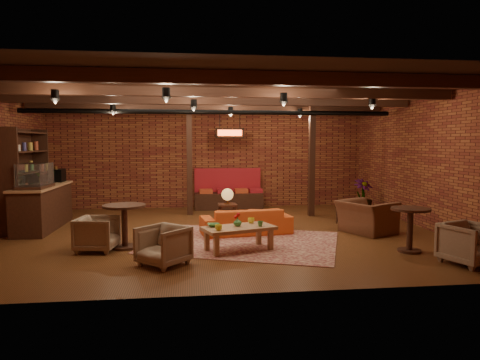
{
  "coord_description": "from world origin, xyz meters",
  "views": [
    {
      "loc": [
        -0.62,
        -9.63,
        2.06
      ],
      "look_at": [
        0.56,
        0.2,
        1.19
      ],
      "focal_mm": 32.0,
      "sensor_mm": 36.0,
      "label": 1
    }
  ],
  "objects": [
    {
      "name": "sofa",
      "position": [
        0.65,
        -0.18,
        0.29
      ],
      "size": [
        2.1,
        1.05,
        0.59
      ],
      "primitive_type": "imported",
      "rotation": [
        0.0,
        0.0,
        3.28
      ],
      "color": "#CD4D1C",
      "rests_on": "floor"
    },
    {
      "name": "post_right",
      "position": [
        2.8,
        2.0,
        1.6
      ],
      "size": [
        0.16,
        0.16,
        3.2
      ],
      "primitive_type": "cube",
      "color": "black",
      "rests_on": "ground"
    },
    {
      "name": "wall_back",
      "position": [
        0.0,
        4.0,
        1.6
      ],
      "size": [
        10.0,
        0.02,
        3.2
      ],
      "primitive_type": "cube",
      "color": "maroon",
      "rests_on": "ground"
    },
    {
      "name": "armchair_a",
      "position": [
        -2.37,
        -1.35,
        0.36
      ],
      "size": [
        0.75,
        0.79,
        0.73
      ],
      "primitive_type": "imported",
      "rotation": [
        0.0,
        0.0,
        1.43
      ],
      "color": "#B5A78C",
      "rests_on": "floor"
    },
    {
      "name": "ceiling_beams",
      "position": [
        0.0,
        0.0,
        3.08
      ],
      "size": [
        9.8,
        6.4,
        0.22
      ],
      "primitive_type": null,
      "color": "black",
      "rests_on": "ceiling"
    },
    {
      "name": "ceiling_pipe",
      "position": [
        0.0,
        1.6,
        2.85
      ],
      "size": [
        9.6,
        0.12,
        0.12
      ],
      "primitive_type": "cylinder",
      "rotation": [
        0.0,
        1.57,
        0.0
      ],
      "color": "black",
      "rests_on": "ceiling"
    },
    {
      "name": "wall_front",
      "position": [
        0.0,
        -4.0,
        1.6
      ],
      "size": [
        10.0,
        0.02,
        3.2
      ],
      "primitive_type": "cube",
      "color": "maroon",
      "rests_on": "ground"
    },
    {
      "name": "service_sign",
      "position": [
        0.6,
        3.1,
        2.35
      ],
      "size": [
        0.86,
        0.06,
        0.3
      ],
      "primitive_type": "cube",
      "color": "#EE4717",
      "rests_on": "ceiling"
    },
    {
      "name": "armchair_far",
      "position": [
        4.07,
        -3.04,
        0.39
      ],
      "size": [
        0.95,
        0.92,
        0.78
      ],
      "primitive_type": "imported",
      "rotation": [
        0.0,
        0.0,
        0.34
      ],
      "color": "#B5A78C",
      "rests_on": "floor"
    },
    {
      "name": "armchair_right",
      "position": [
        3.4,
        -0.4,
        0.49
      ],
      "size": [
        1.16,
        1.34,
        0.99
      ],
      "primitive_type": "imported",
      "rotation": [
        0.0,
        0.0,
        2.03
      ],
      "color": "brown",
      "rests_on": "floor"
    },
    {
      "name": "floor",
      "position": [
        0.0,
        0.0,
        0.0
      ],
      "size": [
        10.0,
        10.0,
        0.0
      ],
      "primitive_type": "plane",
      "color": "#422910",
      "rests_on": "ground"
    },
    {
      "name": "ceiling",
      "position": [
        0.0,
        0.0,
        3.2
      ],
      "size": [
        10.0,
        8.0,
        0.02
      ],
      "primitive_type": "cube",
      "color": "black",
      "rests_on": "wall_back"
    },
    {
      "name": "armchair_b",
      "position": [
        -1.06,
        -2.47,
        0.37
      ],
      "size": [
        0.98,
        0.98,
        0.73
      ],
      "primitive_type": "imported",
      "rotation": [
        0.0,
        0.0,
        -0.75
      ],
      "color": "#B5A78C",
      "rests_on": "floor"
    },
    {
      "name": "plant_tall",
      "position": [
        4.36,
        2.12,
        1.52
      ],
      "size": [
        2.1,
        2.1,
        3.03
      ],
      "primitive_type": "imported",
      "rotation": [
        0.0,
        0.0,
        0.28
      ],
      "color": "#4C7F4C",
      "rests_on": "floor"
    },
    {
      "name": "side_table_lamp",
      "position": [
        0.32,
        0.77,
        0.71
      ],
      "size": [
        0.47,
        0.47,
        0.94
      ],
      "rotation": [
        0.0,
        0.0,
        0.05
      ],
      "color": "black",
      "rests_on": "floor"
    },
    {
      "name": "shelving_hutch",
      "position": [
        -4.5,
        1.1,
        1.2
      ],
      "size": [
        0.52,
        2.0,
        2.4
      ],
      "primitive_type": null,
      "color": "black",
      "rests_on": "ground"
    },
    {
      "name": "plant_counter",
      "position": [
        -4.0,
        1.2,
        1.22
      ],
      "size": [
        0.35,
        0.39,
        0.3
      ],
      "primitive_type": "imported",
      "color": "#337F33",
      "rests_on": "service_counter"
    },
    {
      "name": "banquette",
      "position": [
        0.6,
        3.55,
        0.5
      ],
      "size": [
        2.1,
        0.7,
        1.0
      ],
      "primitive_type": null,
      "color": "#AB1C27",
      "rests_on": "ground"
    },
    {
      "name": "rug",
      "position": [
        0.49,
        -0.99,
        0.01
      ],
      "size": [
        4.52,
        4.01,
        0.01
      ],
      "primitive_type": "cube",
      "rotation": [
        0.0,
        0.0,
        -0.36
      ],
      "color": "maroon",
      "rests_on": "floor"
    },
    {
      "name": "service_counter",
      "position": [
        -4.1,
        1.0,
        0.8
      ],
      "size": [
        0.8,
        2.5,
        1.6
      ],
      "primitive_type": null,
      "color": "black",
      "rests_on": "ground"
    },
    {
      "name": "round_table_right",
      "position": [
        3.51,
        -2.13,
        0.56
      ],
      "size": [
        0.72,
        0.72,
        0.84
      ],
      "color": "black",
      "rests_on": "floor"
    },
    {
      "name": "side_table_book",
      "position": [
        3.32,
        0.84,
        0.41
      ],
      "size": [
        0.53,
        0.53,
        0.46
      ],
      "rotation": [
        0.0,
        0.0,
        -0.42
      ],
      "color": "black",
      "rests_on": "floor"
    },
    {
      "name": "post_left",
      "position": [
        -0.6,
        2.6,
        1.6
      ],
      "size": [
        0.16,
        0.16,
        3.2
      ],
      "primitive_type": "cube",
      "color": "black",
      "rests_on": "ground"
    },
    {
      "name": "wall_right",
      "position": [
        5.0,
        0.0,
        1.6
      ],
      "size": [
        0.02,
        8.0,
        3.2
      ],
      "primitive_type": "cube",
      "color": "maroon",
      "rests_on": "ground"
    },
    {
      "name": "coffee_table",
      "position": [
        0.3,
        -1.65,
        0.41
      ],
      "size": [
        1.5,
        1.08,
        0.71
      ],
      "rotation": [
        0.0,
        0.0,
        0.33
      ],
      "color": "olive",
      "rests_on": "floor"
    },
    {
      "name": "ceiling_spotlights",
      "position": [
        0.0,
        0.0,
        2.86
      ],
      "size": [
        6.4,
        4.4,
        0.28
      ],
      "primitive_type": null,
      "color": "black",
      "rests_on": "ceiling"
    },
    {
      "name": "round_table_left",
      "position": [
        -1.88,
        -1.2,
        0.58
      ],
      "size": [
        0.82,
        0.82,
        0.86
      ],
      "color": "black",
      "rests_on": "floor"
    }
  ]
}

